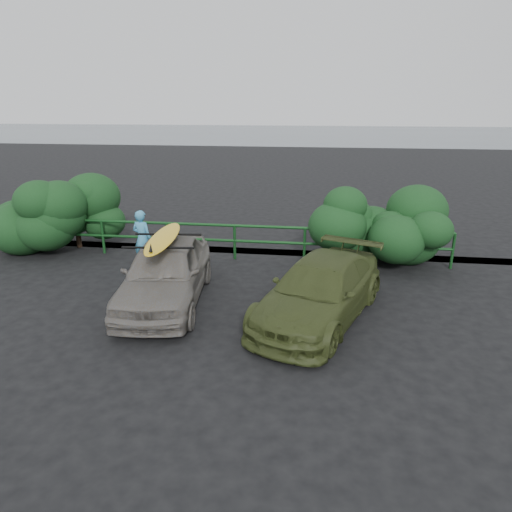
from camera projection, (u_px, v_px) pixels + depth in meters
The scene contains 10 objects.
ground at pixel (137, 341), 8.70m from camera, with size 80.00×80.00×0.00m, color black.
ocean at pixel (297, 134), 65.01m from camera, with size 200.00×200.00×0.00m, color #515C63.
guardrail at pixel (201, 240), 13.22m from camera, with size 14.00×0.08×1.04m, color #134319, non-canonical shape.
shrub_left at pixel (52, 216), 14.05m from camera, with size 3.20×2.40×2.01m, color #163E1A, non-canonical shape.
shrub_right at pixel (377, 226), 12.90m from camera, with size 3.20×2.40×1.98m, color #163E1A, non-canonical shape.
sedan at pixel (166, 272), 10.22m from camera, with size 1.68×4.18×1.42m, color slate.
olive_vehicle at pixel (320, 290), 9.46m from camera, with size 1.75×4.30×1.25m, color #3C471F.
man at pixel (142, 239), 12.44m from camera, with size 0.58×0.38×1.59m, color #4197C3.
roof_rack at pixel (163, 241), 9.99m from camera, with size 1.52×1.07×0.05m, color black, non-canonical shape.
surfboard at pixel (163, 238), 9.96m from camera, with size 0.54×2.59×0.08m, color gold.
Camera 1 is at (3.29, -7.34, 4.34)m, focal length 32.00 mm.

